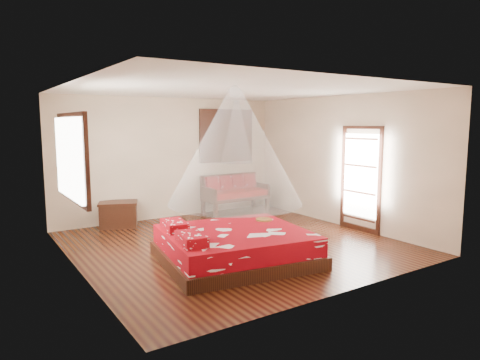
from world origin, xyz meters
The scene contains 10 objects.
room centered at (0.00, 0.00, 1.40)m, with size 5.54×5.54×2.84m.
bed centered at (-0.55, -0.87, 0.25)m, with size 2.57×2.39×0.65m.
daybed centered at (1.53, 2.37, 0.52)m, with size 1.63×0.72×0.94m.
storage_chest centered at (-1.37, 2.45, 0.28)m, with size 0.95×0.83×0.55m.
shutter_panel centered at (1.53, 2.72, 1.90)m, with size 1.52×0.06×1.32m.
window_left centered at (-2.71, 0.20, 1.70)m, with size 0.10×1.74×1.34m.
glazed_door centered at (2.72, -0.60, 1.07)m, with size 0.08×1.02×2.16m.
wine_tray centered at (0.31, -0.53, 0.56)m, with size 0.29×0.29×0.23m.
mosquito_net_main centered at (-0.52, -0.88, 1.85)m, with size 2.13×2.13×1.80m, color white.
mosquito_net_daybed centered at (1.53, 2.25, 2.00)m, with size 0.79×0.79×1.50m, color white.
Camera 1 is at (-4.12, -6.51, 2.21)m, focal length 32.00 mm.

